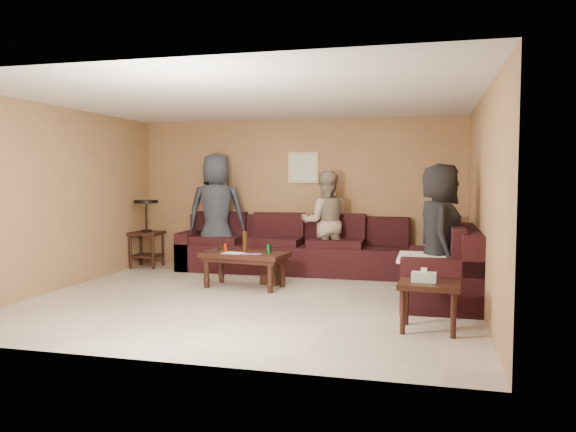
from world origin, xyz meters
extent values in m
plane|color=#BDB2A0|center=(0.00, 0.00, 0.00)|extent=(5.50, 5.50, 0.00)
cube|color=beige|center=(0.00, 0.00, 2.45)|extent=(5.50, 5.00, 0.10)
cube|color=#997148|center=(0.00, 2.50, 1.25)|extent=(5.50, 0.10, 2.50)
cube|color=#997148|center=(0.00, -2.50, 1.25)|extent=(5.50, 0.10, 2.50)
cube|color=#997148|center=(-2.75, 0.00, 1.25)|extent=(0.10, 5.00, 2.50)
cube|color=#997148|center=(2.75, 0.00, 1.25)|extent=(0.10, 5.00, 2.50)
cube|color=black|center=(0.00, 2.05, 0.23)|extent=(3.70, 0.90, 0.45)
cube|color=black|center=(0.00, 2.38, 0.68)|extent=(3.70, 0.24, 0.45)
cube|color=black|center=(-1.73, 2.05, 0.32)|extent=(0.24, 0.90, 0.63)
cube|color=black|center=(2.30, 0.60, 0.23)|extent=(0.90, 2.00, 0.45)
cube|color=black|center=(2.63, 0.60, 0.68)|extent=(0.24, 2.00, 0.45)
cube|color=black|center=(2.30, -0.28, 0.32)|extent=(0.90, 0.24, 0.63)
cube|color=#111635|center=(2.30, 2.05, 0.75)|extent=(0.45, 0.14, 0.45)
cube|color=silver|center=(2.30, 0.15, 0.58)|extent=(1.00, 0.85, 0.04)
cube|color=black|center=(-0.33, 0.68, 0.46)|extent=(1.25, 0.73, 0.06)
cube|color=black|center=(-0.33, 0.68, 0.40)|extent=(1.15, 0.64, 0.05)
cylinder|color=black|center=(-0.84, 0.53, 0.21)|extent=(0.08, 0.08, 0.43)
cylinder|color=black|center=(0.12, 0.40, 0.21)|extent=(0.08, 0.08, 0.43)
cylinder|color=black|center=(-0.78, 0.95, 0.21)|extent=(0.08, 0.08, 0.43)
cylinder|color=black|center=(0.17, 0.83, 0.21)|extent=(0.08, 0.08, 0.43)
cylinder|color=red|center=(-0.61, 0.66, 0.55)|extent=(0.07, 0.07, 0.12)
cylinder|color=#157A34|center=(0.00, 0.74, 0.55)|extent=(0.07, 0.07, 0.12)
cylinder|color=#31200B|center=(-0.37, 0.81, 0.63)|extent=(0.07, 0.07, 0.28)
cylinder|color=black|center=(-0.73, 0.81, 0.55)|extent=(0.08, 0.08, 0.11)
cube|color=silver|center=(-0.46, 0.56, 0.50)|extent=(0.31, 0.25, 0.00)
cylinder|color=#CA477F|center=(-0.25, 0.50, 0.50)|extent=(0.14, 0.14, 0.01)
cylinder|color=#CA477F|center=(-0.11, 0.54, 0.50)|extent=(0.14, 0.14, 0.01)
cube|color=black|center=(-2.51, 1.94, 0.59)|extent=(0.53, 0.53, 0.05)
cube|color=black|center=(-2.51, 1.94, 0.20)|extent=(0.47, 0.47, 0.03)
cylinder|color=black|center=(-2.70, 1.73, 0.29)|extent=(0.05, 0.05, 0.59)
cylinder|color=black|center=(-2.30, 1.75, 0.29)|extent=(0.05, 0.05, 0.59)
cylinder|color=black|center=(-2.73, 2.13, 0.29)|extent=(0.05, 0.05, 0.59)
cylinder|color=black|center=(-2.32, 2.16, 0.29)|extent=(0.05, 0.05, 0.59)
cylinder|color=black|center=(-2.51, 1.94, 0.63)|extent=(0.18, 0.18, 0.03)
cylinder|color=black|center=(-2.51, 1.94, 0.88)|extent=(0.03, 0.03, 0.48)
cylinder|color=black|center=(-2.51, 1.94, 1.13)|extent=(0.40, 0.40, 0.05)
cube|color=black|center=(2.17, -0.99, 0.47)|extent=(0.62, 0.52, 0.05)
cylinder|color=black|center=(1.92, -1.16, 0.23)|extent=(0.05, 0.05, 0.47)
cylinder|color=black|center=(2.40, -1.18, 0.23)|extent=(0.05, 0.05, 0.47)
cylinder|color=black|center=(1.94, -0.79, 0.23)|extent=(0.05, 0.05, 0.47)
cylinder|color=black|center=(2.42, -0.82, 0.23)|extent=(0.05, 0.05, 0.47)
cube|color=silver|center=(2.11, -0.99, 0.54)|extent=(0.25, 0.13, 0.10)
cube|color=silver|center=(2.11, -0.99, 0.61)|extent=(0.06, 0.04, 0.05)
cube|color=black|center=(-0.02, 1.02, 0.16)|extent=(0.33, 0.33, 0.32)
cube|color=tan|center=(0.10, 2.48, 1.70)|extent=(0.52, 0.03, 0.52)
cube|color=silver|center=(0.10, 2.46, 1.70)|extent=(0.44, 0.01, 0.44)
imported|color=#272D37|center=(-1.25, 1.98, 0.96)|extent=(1.05, 0.80, 1.93)
imported|color=gray|center=(0.56, 2.07, 0.82)|extent=(0.92, 0.80, 1.64)
imported|color=black|center=(2.28, 0.38, 0.85)|extent=(0.58, 0.86, 1.71)
camera|label=1|loc=(2.15, -6.69, 1.55)|focal=35.00mm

